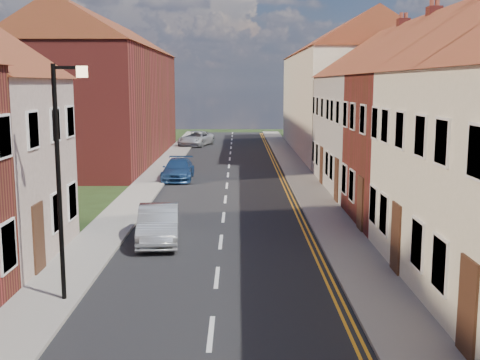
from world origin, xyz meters
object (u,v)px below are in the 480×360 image
object	(u,v)px
lamppost	(62,168)
car_mid	(159,224)
car_distant	(196,139)
car_far	(178,170)

from	to	relation	value
lamppost	car_mid	bearing A→B (deg)	75.32
lamppost	car_mid	distance (m)	6.88
car_mid	car_distant	size ratio (longest dim) A/B	0.83
lamppost	car_far	distance (m)	20.41
car_far	car_distant	xyz separation A→B (m)	(-0.28, 19.49, 0.06)
car_mid	car_far	world-z (taller)	car_mid
car_mid	car_far	xyz separation A→B (m)	(-0.69, 14.13, -0.04)
lamppost	car_far	xyz separation A→B (m)	(0.90, 20.18, -2.92)
car_far	car_distant	size ratio (longest dim) A/B	0.88
car_mid	car_far	bearing A→B (deg)	87.51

